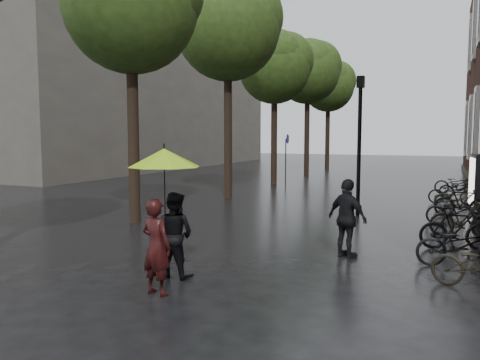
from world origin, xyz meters
The scene contains 11 objects.
ground centered at (0.00, 0.00, 0.00)m, with size 120.00×120.00×0.00m, color black.
bg_building centered at (-22.00, 28.00, 7.00)m, with size 16.00×30.00×14.00m, color #47423D.
street_trees centered at (-3.99, 15.91, 6.34)m, with size 4.33×34.03×8.91m.
person_burgundy centered at (-0.04, 2.01, 0.77)m, with size 0.56×0.37×1.54m, color black.
person_black centered at (-0.28, 2.95, 0.76)m, with size 0.74×0.58×1.53m, color black.
lime_umbrella centered at (-0.17, 2.49, 2.15)m, with size 1.22×1.22×1.78m.
pedestrian_walking centered at (2.31, 5.51, 0.82)m, with size 0.96×0.40×1.64m, color black.
parked_bicycles centered at (4.59, 11.31, 0.45)m, with size 2.01×14.47×0.97m.
ad_lightbox centered at (5.11, 13.17, 0.96)m, with size 0.29×1.27×1.92m.
lamp_post centered at (1.64, 10.85, 2.65)m, with size 0.22×0.22×4.36m.
cycle_sign centered at (-3.09, 18.15, 1.72)m, with size 0.14×0.47×2.61m.
Camera 1 is at (4.07, -4.12, 2.52)m, focal length 35.00 mm.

